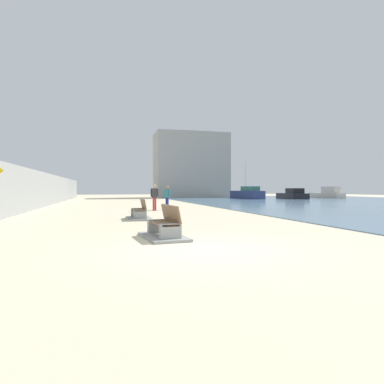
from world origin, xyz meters
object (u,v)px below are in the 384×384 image
(person_standing, at_px, (155,195))
(bench_far, at_px, (139,214))
(boat_far_right, at_px, (247,194))
(boat_nearest, at_px, (327,194))
(boat_far_left, at_px, (292,195))
(person_walking, at_px, (167,196))
(bench_near, at_px, (164,230))

(person_standing, bearing_deg, bench_far, -105.00)
(boat_far_right, bearing_deg, boat_nearest, 1.59)
(boat_far_right, bearing_deg, boat_far_left, -18.73)
(bench_far, height_order, boat_far_right, boat_far_right)
(bench_far, height_order, boat_nearest, boat_nearest)
(person_standing, height_order, boat_far_left, person_standing)
(person_walking, relative_size, boat_far_left, 0.28)
(bench_far, xyz_separation_m, boat_nearest, (31.77, 28.45, 0.44))
(boat_far_left, bearing_deg, bench_near, -126.68)
(bench_near, bearing_deg, boat_far_right, 62.38)
(bench_far, bearing_deg, bench_near, -88.72)
(bench_far, bearing_deg, person_standing, 75.00)
(bench_near, distance_m, bench_far, 6.32)
(bench_near, relative_size, person_standing, 1.26)
(person_walking, distance_m, person_standing, 1.40)
(boat_far_left, distance_m, boat_nearest, 7.94)
(bench_near, relative_size, person_walking, 1.31)
(bench_near, xyz_separation_m, bench_far, (-0.14, 6.31, 0.00))
(boat_far_right, distance_m, boat_nearest, 13.64)
(boat_far_right, xyz_separation_m, boat_nearest, (13.64, 0.38, -0.07))
(bench_near, distance_m, person_walking, 13.42)
(boat_far_right, relative_size, boat_nearest, 0.95)
(bench_far, relative_size, person_standing, 1.20)
(person_standing, height_order, boat_far_right, boat_far_right)
(person_walking, height_order, person_standing, person_standing)
(boat_far_left, bearing_deg, person_standing, -138.39)
(bench_far, height_order, boat_far_left, boat_far_left)
(person_standing, distance_m, boat_nearest, 37.68)
(bench_near, distance_m, person_standing, 12.33)
(bench_near, bearing_deg, boat_nearest, 47.70)
(person_standing, xyz_separation_m, boat_nearest, (30.19, 22.55, -0.35))
(bench_far, distance_m, boat_far_right, 33.42)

